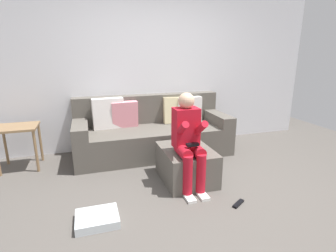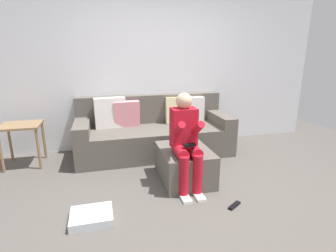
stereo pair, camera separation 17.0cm
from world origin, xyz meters
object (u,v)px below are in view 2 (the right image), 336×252
at_px(storage_bin, 92,217).
at_px(side_table, 22,131).
at_px(remote_near_ottoman, 234,205).
at_px(ottoman, 185,164).
at_px(couch_sectional, 154,132).
at_px(person_seated, 186,139).

height_order(storage_bin, side_table, side_table).
xyz_separation_m(side_table, remote_near_ottoman, (2.40, -1.72, -0.49)).
bearing_deg(remote_near_ottoman, ottoman, 81.95).
xyz_separation_m(ottoman, storage_bin, (-1.13, -0.59, -0.17)).
distance_m(couch_sectional, side_table, 1.90).
xyz_separation_m(person_seated, storage_bin, (-1.08, -0.40, -0.57)).
height_order(person_seated, side_table, person_seated).
height_order(ottoman, remote_near_ottoman, ottoman).
distance_m(ottoman, remote_near_ottoman, 0.81).
bearing_deg(couch_sectional, remote_near_ottoman, -73.94).
relative_size(storage_bin, side_table, 0.66).
xyz_separation_m(couch_sectional, storage_bin, (-0.95, -1.65, -0.30)).
distance_m(ottoman, side_table, 2.32).
xyz_separation_m(ottoman, person_seated, (-0.05, -0.19, 0.41)).
height_order(person_seated, remote_near_ottoman, person_seated).
bearing_deg(side_table, ottoman, -25.92).
distance_m(couch_sectional, ottoman, 1.08).
xyz_separation_m(couch_sectional, person_seated, (0.13, -1.25, 0.28)).
distance_m(storage_bin, remote_near_ottoman, 1.46).
bearing_deg(couch_sectional, ottoman, -80.22).
height_order(ottoman, storage_bin, ottoman).
relative_size(couch_sectional, person_seated, 2.11).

